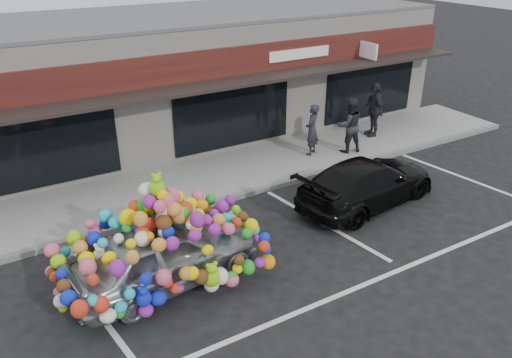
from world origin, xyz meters
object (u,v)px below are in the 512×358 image
black_sedan (367,182)px  pedestrian_b (349,125)px  toy_car (164,247)px  pedestrian_c (374,110)px  pedestrian_a (312,130)px

black_sedan → pedestrian_b: (1.74, 2.90, 0.43)m
black_sedan → pedestrian_b: 3.41m
black_sedan → toy_car: bearing=86.8°
toy_car → pedestrian_c: 10.43m
black_sedan → pedestrian_a: 3.39m
toy_car → pedestrian_b: 8.51m
toy_car → pedestrian_c: size_ratio=2.37×
pedestrian_b → black_sedan: bearing=73.3°
toy_car → pedestrian_a: toy_car is taller
toy_car → black_sedan: 6.08m
black_sedan → pedestrian_c: pedestrian_c is taller
black_sedan → pedestrian_b: pedestrian_b is taller
pedestrian_a → pedestrian_b: size_ratio=0.93×
toy_car → black_sedan: (6.06, 0.51, -0.23)m
pedestrian_b → pedestrian_a: bearing=-5.6°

